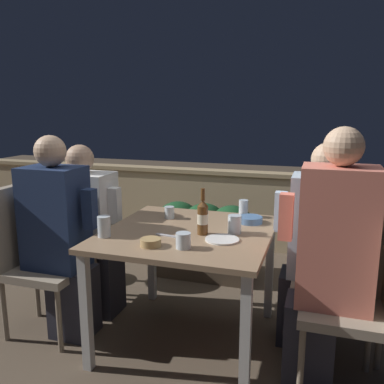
# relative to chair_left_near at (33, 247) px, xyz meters

# --- Properties ---
(ground_plane) EXTENTS (16.00, 16.00, 0.00)m
(ground_plane) POSITION_rel_chair_left_near_xyz_m (0.99, 0.16, -0.56)
(ground_plane) COLOR brown
(parapet_wall) EXTENTS (9.00, 0.18, 0.80)m
(parapet_wall) POSITION_rel_chair_left_near_xyz_m (0.99, 1.97, -0.15)
(parapet_wall) COLOR tan
(parapet_wall) RESTS_ON ground_plane
(dining_table) EXTENTS (0.97, 1.00, 0.71)m
(dining_table) POSITION_rel_chair_left_near_xyz_m (0.99, 0.16, 0.07)
(dining_table) COLOR #937556
(dining_table) RESTS_ON ground_plane
(planter_hedge) EXTENTS (0.87, 0.47, 0.63)m
(planter_hedge) POSITION_rel_chair_left_near_xyz_m (0.80, 1.16, -0.20)
(planter_hedge) COLOR brown
(planter_hedge) RESTS_ON ground_plane
(chair_left_near) EXTENTS (0.46, 0.46, 0.96)m
(chair_left_near) POSITION_rel_chair_left_near_xyz_m (0.00, 0.00, 0.00)
(chair_left_near) COLOR gray
(chair_left_near) RESTS_ON ground_plane
(person_navy_jumper) EXTENTS (0.47, 0.26, 1.27)m
(person_navy_jumper) POSITION_rel_chair_left_near_xyz_m (0.21, 0.00, 0.08)
(person_navy_jumper) COLOR #282833
(person_navy_jumper) RESTS_ON ground_plane
(chair_left_far) EXTENTS (0.46, 0.46, 0.96)m
(chair_left_far) POSITION_rel_chair_left_near_xyz_m (-0.01, 0.31, 0.00)
(chair_left_far) COLOR gray
(chair_left_far) RESTS_ON ground_plane
(person_white_polo) EXTENTS (0.50, 0.26, 1.19)m
(person_white_polo) POSITION_rel_chair_left_near_xyz_m (0.21, 0.31, 0.03)
(person_white_polo) COLOR #282833
(person_white_polo) RESTS_ON ground_plane
(chair_right_near) EXTENTS (0.46, 0.46, 0.96)m
(chair_right_near) POSITION_rel_chair_left_near_xyz_m (2.00, 0.00, 0.00)
(chair_right_near) COLOR gray
(chair_right_near) RESTS_ON ground_plane
(person_coral_top) EXTENTS (0.47, 0.26, 1.35)m
(person_coral_top) POSITION_rel_chair_left_near_xyz_m (1.79, 0.00, 0.12)
(person_coral_top) COLOR #282833
(person_coral_top) RESTS_ON ground_plane
(chair_right_far) EXTENTS (0.46, 0.46, 0.96)m
(chair_right_far) POSITION_rel_chair_left_near_xyz_m (1.94, 0.36, 0.00)
(chair_right_far) COLOR gray
(chair_right_far) RESTS_ON ground_plane
(person_blue_shirt) EXTENTS (0.48, 0.26, 1.24)m
(person_blue_shirt) POSITION_rel_chair_left_near_xyz_m (1.73, 0.36, 0.07)
(person_blue_shirt) COLOR #282833
(person_blue_shirt) RESTS_ON ground_plane
(beer_bottle) EXTENTS (0.06, 0.06, 0.27)m
(beer_bottle) POSITION_rel_chair_left_near_xyz_m (1.09, 0.12, 0.26)
(beer_bottle) COLOR brown
(beer_bottle) RESTS_ON dining_table
(plate_0) EXTENTS (0.19, 0.19, 0.01)m
(plate_0) POSITION_rel_chair_left_near_xyz_m (1.23, 0.04, 0.16)
(plate_0) COLOR white
(plate_0) RESTS_ON dining_table
(bowl_0) EXTENTS (0.15, 0.15, 0.04)m
(bowl_0) POSITION_rel_chair_left_near_xyz_m (1.32, 0.44, 0.18)
(bowl_0) COLOR #4C709E
(bowl_0) RESTS_ON dining_table
(bowl_1) EXTENTS (0.11, 0.11, 0.04)m
(bowl_1) POSITION_rel_chair_left_near_xyz_m (0.89, -0.16, 0.18)
(bowl_1) COLOR tan
(bowl_1) RESTS_ON dining_table
(glass_cup_0) EXTENTS (0.06, 0.06, 0.08)m
(glass_cup_0) POSITION_rel_chair_left_near_xyz_m (0.79, 0.38, 0.19)
(glass_cup_0) COLOR silver
(glass_cup_0) RESTS_ON dining_table
(glass_cup_1) EXTENTS (0.08, 0.08, 0.11)m
(glass_cup_1) POSITION_rel_chair_left_near_xyz_m (1.26, 0.19, 0.21)
(glass_cup_1) COLOR silver
(glass_cup_1) RESTS_ON dining_table
(glass_cup_2) EXTENTS (0.08, 0.08, 0.08)m
(glass_cup_2) POSITION_rel_chair_left_near_xyz_m (1.06, -0.14, 0.20)
(glass_cup_2) COLOR silver
(glass_cup_2) RESTS_ON dining_table
(glass_cup_3) EXTENTS (0.06, 0.06, 0.11)m
(glass_cup_3) POSITION_rel_chair_left_near_xyz_m (1.25, 0.57, 0.21)
(glass_cup_3) COLOR silver
(glass_cup_3) RESTS_ON dining_table
(glass_cup_4) EXTENTS (0.07, 0.07, 0.12)m
(glass_cup_4) POSITION_rel_chair_left_near_xyz_m (0.58, -0.10, 0.21)
(glass_cup_4) COLOR silver
(glass_cup_4) RESTS_ON dining_table
(fork_0) EXTENTS (0.17, 0.04, 0.01)m
(fork_0) POSITION_rel_chair_left_near_xyz_m (0.93, 0.02, 0.16)
(fork_0) COLOR silver
(fork_0) RESTS_ON dining_table
(potted_plant) EXTENTS (0.39, 0.39, 0.79)m
(potted_plant) POSITION_rel_chair_left_near_xyz_m (-0.17, 0.77, -0.07)
(potted_plant) COLOR #B2A899
(potted_plant) RESTS_ON ground_plane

